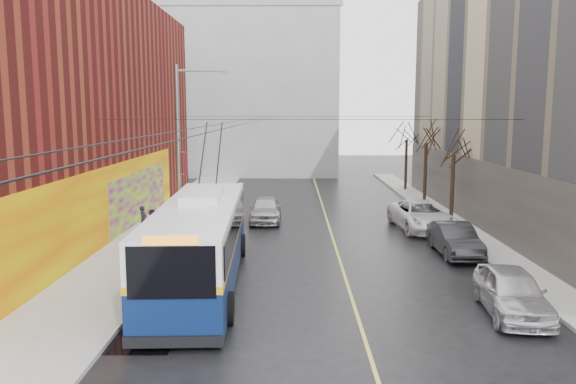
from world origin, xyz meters
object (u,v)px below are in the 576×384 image
parked_car_c (422,216)px  pedestrian_b (153,226)px  parked_car_b (455,240)px  tree_near (454,141)px  tree_mid (427,132)px  following_car (266,209)px  streetlight_pole (182,150)px  parked_car_a (512,292)px  tree_far (407,131)px  trolleybus (200,241)px  pedestrian_a (143,220)px

parked_car_c → pedestrian_b: (-14.45, -3.83, 0.17)m
parked_car_b → parked_car_c: parked_car_c is taller
tree_near → tree_mid: 7.01m
parked_car_b → following_car: bearing=138.4°
tree_mid → parked_car_c: size_ratio=1.13×
streetlight_pole → tree_near: 16.28m
parked_car_a → tree_far: bearing=90.9°
streetlight_pole → pedestrian_b: (-1.58, 0.16, -3.85)m
streetlight_pole → trolleybus: size_ratio=0.68×
parked_car_a → tree_mid: bearing=89.5°
tree_near → parked_car_a: 16.32m
parked_car_b → streetlight_pole: bearing=171.5°
tree_mid → tree_far: bearing=90.0°
tree_far → parked_car_b: (-2.00, -21.75, -4.39)m
tree_near → parked_car_c: (-2.26, -2.01, -4.15)m
tree_mid → parked_car_c: bearing=-104.1°
parked_car_c → pedestrian_b: size_ratio=3.50×
following_car → pedestrian_a: bearing=-145.8°
parked_car_b → parked_car_c: size_ratio=0.77×
streetlight_pole → following_car: (3.82, 6.27, -4.06)m
tree_near → tree_far: tree_far is taller
tree_near → pedestrian_a: size_ratio=4.13×
tree_near → pedestrian_a: 18.61m
tree_mid → parked_car_a: tree_mid is taller
following_car → pedestrian_b: size_ratio=2.75×
tree_near → parked_car_b: tree_near is taller
parked_car_a → pedestrian_b: size_ratio=2.73×
trolleybus → parked_car_b: trolleybus is taller
streetlight_pole → parked_car_b: (13.14, -1.75, -4.10)m
tree_near → parked_car_b: size_ratio=1.41×
tree_mid → parked_car_c: 10.29m
tree_near → parked_car_c: tree_near is taller
trolleybus → following_car: bearing=79.0°
streetlight_pole → tree_mid: bearing=40.7°
tree_mid → pedestrian_b: 21.50m
streetlight_pole → parked_car_a: 16.50m
tree_near → pedestrian_b: 18.15m
streetlight_pole → following_car: size_ratio=1.94×
parked_car_c → following_car: bearing=160.7°
parked_car_b → pedestrian_b: size_ratio=2.69×
tree_near → trolleybus: (-13.25, -12.37, -3.25)m
parked_car_b → following_car: size_ratio=0.98×
parked_car_a → parked_car_b: 7.85m
streetlight_pole → trolleybus: bearing=-73.5°
tree_mid → pedestrian_a: 21.31m
tree_mid → pedestrian_a: bearing=-148.1°
parked_car_b → tree_near: bearing=74.6°
tree_near → parked_car_a: size_ratio=1.39×
parked_car_c → pedestrian_a: 15.57m
tree_near → trolleybus: bearing=-137.0°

